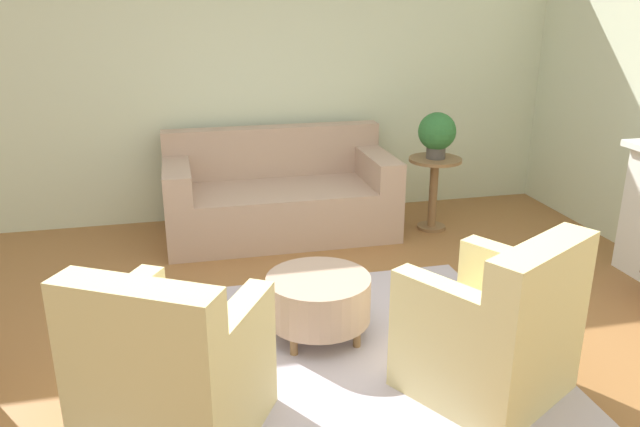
{
  "coord_description": "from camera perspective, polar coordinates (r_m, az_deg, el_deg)",
  "views": [
    {
      "loc": [
        -0.76,
        -3.35,
        2.14
      ],
      "look_at": [
        0.15,
        0.55,
        0.75
      ],
      "focal_mm": 35.0,
      "sensor_mm": 36.0,
      "label": 1
    }
  ],
  "objects": [
    {
      "name": "ottoman_table",
      "position": [
        4.12,
        -0.15,
        -7.75
      ],
      "size": [
        0.69,
        0.69,
        0.42
      ],
      "color": "tan",
      "rests_on": "rug"
    },
    {
      "name": "couch",
      "position": [
        5.91,
        -3.74,
        1.44
      ],
      "size": [
        2.1,
        0.99,
        0.96
      ],
      "color": "tan",
      "rests_on": "ground_plane"
    },
    {
      "name": "ground_plane",
      "position": [
        4.05,
        -0.3,
        -12.79
      ],
      "size": [
        16.0,
        16.0,
        0.0
      ],
      "primitive_type": "plane",
      "color": "#996638"
    },
    {
      "name": "wall_back",
      "position": [
        6.28,
        -6.26,
        12.3
      ],
      "size": [
        9.57,
        0.12,
        2.8
      ],
      "color": "beige",
      "rests_on": "ground_plane"
    },
    {
      "name": "armchair_right",
      "position": [
        3.66,
        15.66,
        -10.46
      ],
      "size": [
        1.06,
        1.06,
        0.96
      ],
      "color": "beige",
      "rests_on": "rug"
    },
    {
      "name": "side_table",
      "position": [
        6.05,
        10.37,
        2.87
      ],
      "size": [
        0.5,
        0.5,
        0.71
      ],
      "color": "olive",
      "rests_on": "ground_plane"
    },
    {
      "name": "armchair_left",
      "position": [
        3.27,
        -13.49,
        -14.09
      ],
      "size": [
        1.06,
        1.06,
        0.96
      ],
      "color": "beige",
      "rests_on": "rug"
    },
    {
      "name": "rug",
      "position": [
        4.04,
        -0.3,
        -12.73
      ],
      "size": [
        2.78,
        2.19,
        0.01
      ],
      "color": "#BCB2C1",
      "rests_on": "ground_plane"
    },
    {
      "name": "potted_plant_on_side_table",
      "position": [
        5.94,
        10.65,
        7.26
      ],
      "size": [
        0.35,
        0.35,
        0.43
      ],
      "color": "#4C4742",
      "rests_on": "side_table"
    }
  ]
}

